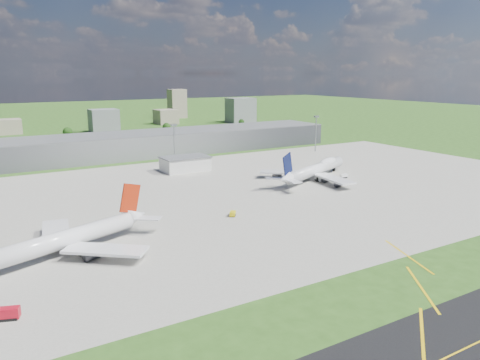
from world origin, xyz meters
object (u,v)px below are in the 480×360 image
crash_tender (7,314)px  airliner_blue_quad (316,169)px  van_white_far (344,176)px  van_white_near (319,179)px  tug_yellow (233,214)px  airliner_red_twin (63,241)px

crash_tender → airliner_blue_quad: bearing=46.4°
crash_tender → van_white_far: (171.01, 71.58, -0.32)m
airliner_blue_quad → crash_tender: (-156.81, -78.18, -3.70)m
van_white_near → van_white_far: 16.45m
airliner_blue_quad → van_white_far: 16.17m
airliner_blue_quad → tug_yellow: (-72.17, -35.60, -4.18)m
van_white_near → airliner_blue_quad: bearing=-9.2°
airliner_blue_quad → van_white_near: (-2.20, -5.41, -3.70)m
airliner_blue_quad → tug_yellow: 80.59m
airliner_red_twin → crash_tender: size_ratio=11.17×
van_white_far → airliner_red_twin: bearing=-160.5°
airliner_red_twin → van_white_far: airliner_red_twin is taller
van_white_near → van_white_far: size_ratio=1.42×
airliner_blue_quad → van_white_far: size_ratio=15.55×
airliner_blue_quad → crash_tender: 175.26m
tug_yellow → van_white_far: van_white_far is taller
van_white_near → van_white_far: bearing=-81.2°
airliner_red_twin → airliner_blue_quad: bearing=176.8°
tug_yellow → van_white_near: bearing=-29.3°
airliner_red_twin → van_white_near: airliner_red_twin is taller
airliner_blue_quad → van_white_near: 6.91m
tug_yellow → airliner_blue_quad: bearing=-26.4°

